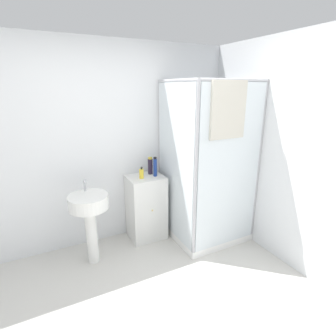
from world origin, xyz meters
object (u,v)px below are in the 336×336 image
at_px(soap_dispenser, 141,174).
at_px(sink, 89,212).
at_px(shampoo_bottle_tall_black, 150,166).
at_px(shampoo_bottle_blue, 155,167).

bearing_deg(soap_dispenser, sink, -165.30).
height_order(soap_dispenser, shampoo_bottle_tall_black, shampoo_bottle_tall_black).
relative_size(soap_dispenser, shampoo_bottle_blue, 0.60).
bearing_deg(sink, soap_dispenser, 14.70).
height_order(sink, shampoo_bottle_tall_black, shampoo_bottle_tall_black).
relative_size(sink, shampoo_bottle_tall_black, 4.29).
distance_m(shampoo_bottle_tall_black, shampoo_bottle_blue, 0.12).
bearing_deg(shampoo_bottle_blue, shampoo_bottle_tall_black, 98.94).
xyz_separation_m(sink, shampoo_bottle_blue, (0.89, 0.18, 0.35)).
bearing_deg(soap_dispenser, shampoo_bottle_tall_black, 34.05).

